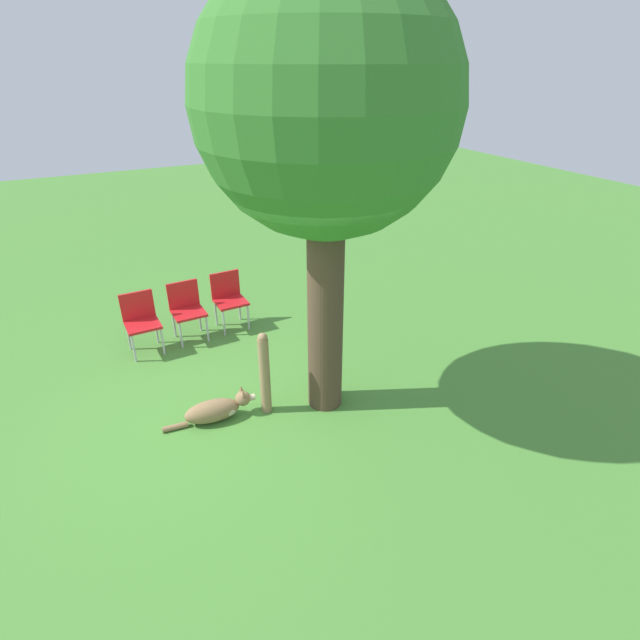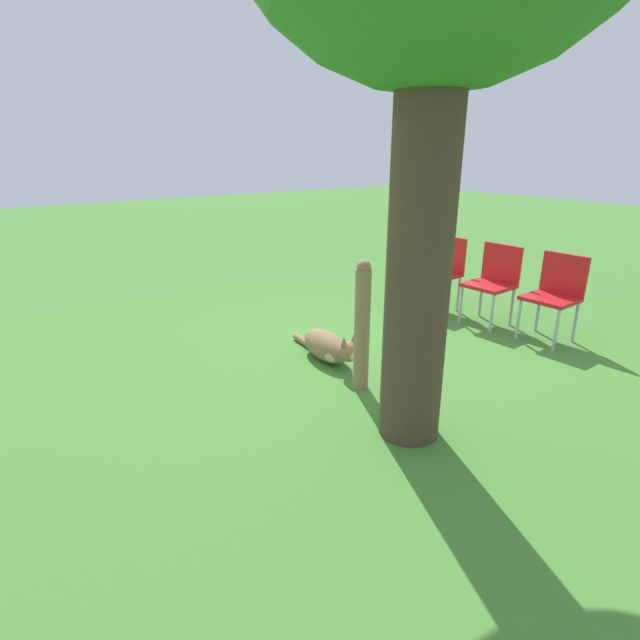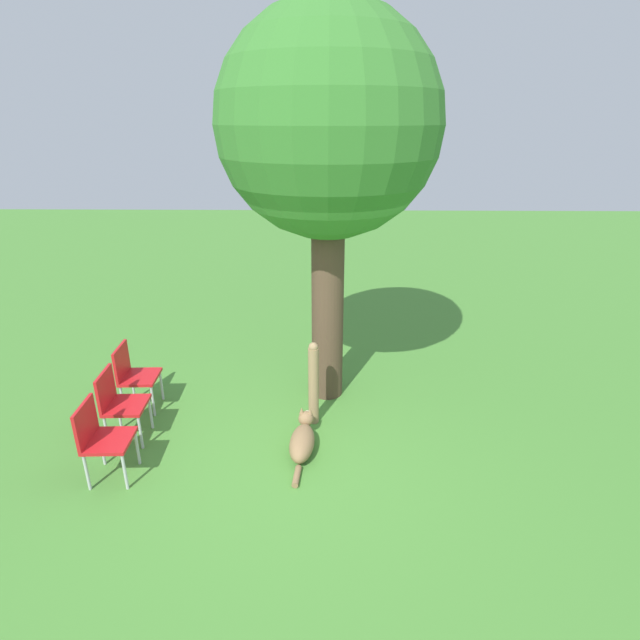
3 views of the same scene
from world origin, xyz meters
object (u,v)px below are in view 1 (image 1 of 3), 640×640
Objects in this scene: dog at (217,410)px; red_chair_1 at (187,307)px; red_chair_0 at (141,318)px; red_chair_2 at (229,296)px; oak_tree at (327,109)px; fence_post at (265,373)px.

red_chair_1 is at bearing 89.25° from dog.
red_chair_0 reaches higher than dog.
dog is 2.27m from red_chair_2.
oak_tree reaches higher than red_chair_1.
oak_tree is 5.40× the size of red_chair_1.
red_chair_1 is at bearing -85.60° from red_chair_2.
red_chair_0 is 1.00× the size of red_chair_1.
red_chair_1 is (-2.01, 0.18, 0.35)m from dog.
red_chair_0 is at bearing -142.38° from oak_tree.
oak_tree is 3.63m from red_chair_2.
fence_post reaches higher than red_chair_0.
dog is at bearing -23.95° from red_chair_2.
dog is 2.05m from red_chair_1.
fence_post is (-0.16, -0.68, -2.70)m from oak_tree.
red_chair_2 is at bearing 94.40° from red_chair_1.
oak_tree is at bearing 77.11° from fence_post.
red_chair_0 and red_chair_1 have the same top height.
dog is 1.26× the size of red_chair_2.
red_chair_1 is at bearing 94.40° from red_chair_0.
red_chair_1 is at bearing -155.20° from oak_tree.
fence_post is at bearing -9.48° from red_chair_2.
red_chair_0 and red_chair_2 have the same top height.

